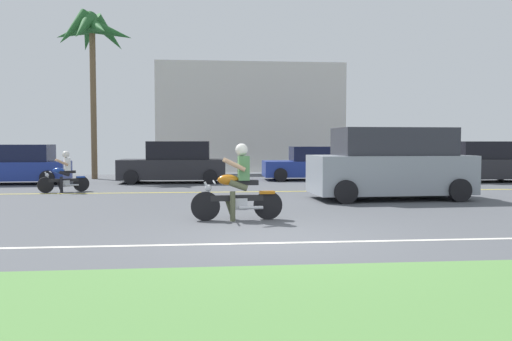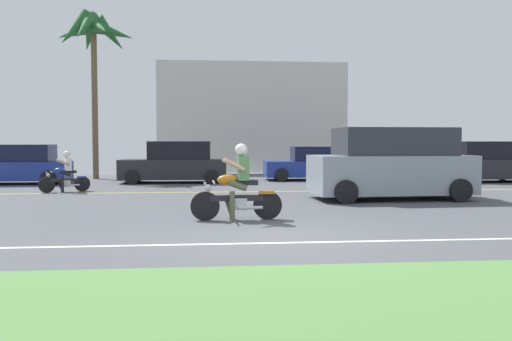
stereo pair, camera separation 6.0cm
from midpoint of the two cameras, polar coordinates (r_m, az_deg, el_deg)
name	(u,v)px [view 2 (the right image)]	position (r m, az deg, el deg)	size (l,w,h in m)	color
ground	(260,215)	(11.97, 0.56, -4.87)	(56.00, 30.00, 0.04)	#4C4F54
grass_median	(336,316)	(5.11, 9.12, -15.39)	(56.00, 3.80, 0.06)	#548442
lane_line_near	(281,243)	(8.60, 2.95, -7.89)	(50.40, 0.12, 0.01)	silver
lane_line_far	(244,192)	(17.18, -1.26, -2.34)	(50.40, 0.12, 0.01)	yellow
motorcyclist	(237,188)	(10.98, -1.90, -1.90)	(1.93, 0.63, 1.62)	black
suv_nearby	(392,165)	(15.49, 14.70, 0.61)	(4.75, 2.29, 2.05)	#8C939E
parked_car_0	(17,165)	(22.47, -24.54, 0.50)	(4.10, 2.04, 1.54)	navy
parked_car_1	(175,163)	(21.31, -8.71, 0.76)	(4.27, 1.90, 1.67)	#232328
parked_car_2	(317,164)	(22.72, 6.80, 0.69)	(4.44, 1.92, 1.44)	navy
parked_car_3	(482,163)	(23.40, 23.48, 0.74)	(4.03, 1.88, 1.66)	#232328
palm_tree_0	(93,36)	(24.64, -17.33, 13.82)	(3.60, 3.46, 7.38)	brown
motorcyclist_distant	(65,175)	(18.17, -20.05, -0.44)	(1.53, 0.73, 1.35)	black
building_far	(250,119)	(29.92, -0.55, 5.68)	(10.24, 4.00, 5.92)	beige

